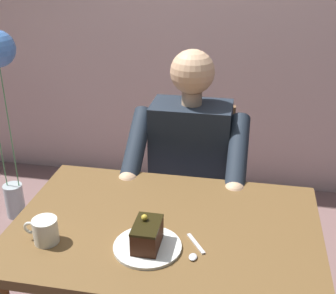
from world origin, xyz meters
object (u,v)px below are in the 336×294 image
object	(u,v)px
seated_person	(188,179)
chair	(192,186)
dessert_spoon	(194,251)
coffee_cup	(45,230)
dining_table	(165,247)
cake_slice	(147,235)

from	to	relation	value
seated_person	chair	bearing A→B (deg)	-90.00
seated_person	dessert_spoon	distance (m)	0.68
chair	dessert_spoon	xyz separation A→B (m)	(-0.12, 0.83, 0.25)
chair	coffee_cup	xyz separation A→B (m)	(0.36, 0.87, 0.29)
dining_table	dessert_spoon	distance (m)	0.20
dining_table	coffee_cup	world-z (taller)	coffee_cup
chair	seated_person	world-z (taller)	seated_person
cake_slice	dessert_spoon	distance (m)	0.16
dining_table	chair	bearing A→B (deg)	-90.00
coffee_cup	dining_table	bearing A→B (deg)	-155.88
seated_person	cake_slice	size ratio (longest dim) A/B	9.43
chair	dessert_spoon	distance (m)	0.88
cake_slice	coffee_cup	world-z (taller)	cake_slice
seated_person	cake_slice	bearing A→B (deg)	87.28
seated_person	dessert_spoon	xyz separation A→B (m)	(-0.12, 0.66, 0.12)
cake_slice	dessert_spoon	bearing A→B (deg)	-176.56
seated_person	coffee_cup	bearing A→B (deg)	62.43
chair	seated_person	distance (m)	0.22
dining_table	cake_slice	world-z (taller)	cake_slice
dining_table	cake_slice	xyz separation A→B (m)	(0.03, 0.13, 0.14)
chair	cake_slice	bearing A→B (deg)	87.85
dining_table	chair	world-z (taller)	chair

